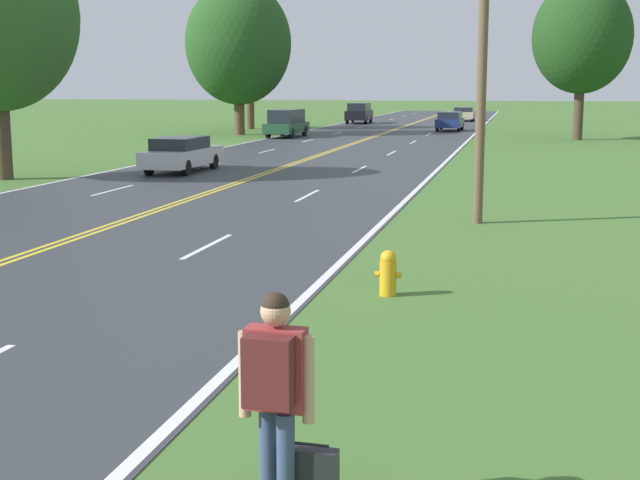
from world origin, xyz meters
The scene contains 11 objects.
hitchhiker_person centered at (7.90, 5.27, 1.11)m, with size 0.62×0.45×1.82m.
fire_hydrant centered at (7.65, 12.95, 0.38)m, with size 0.44×0.28×0.75m.
utility_pole_midground centered at (8.68, 21.11, 4.51)m, with size 1.80×0.24×8.70m.
tree_left_verge centered at (-9.47, 58.07, 6.19)m, with size 7.22×7.22×10.36m.
tree_mid_treeline centered at (-11.21, 66.20, 6.32)m, with size 6.32×6.32×9.97m.
tree_right_cluster centered at (13.01, 57.24, 6.32)m, with size 6.08×6.08×9.85m.
car_silver_sedan_nearest centered at (-3.42, 31.99, 0.72)m, with size 1.80×4.82×1.38m.
car_dark_green_suv_approaching centered at (-5.53, 55.94, 0.95)m, with size 1.96×4.92×1.82m.
car_dark_blue_hatchback_mid_near centered at (4.28, 66.80, 0.77)m, with size 1.91×3.84×1.42m.
car_black_suv_mid_far centered at (-4.74, 78.15, 0.98)m, with size 1.97×4.87×1.83m.
car_champagne_sedan_receding centered at (4.05, 85.59, 0.70)m, with size 2.00×4.29×1.31m.
Camera 1 is at (9.72, -1.10, 3.38)m, focal length 50.00 mm.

